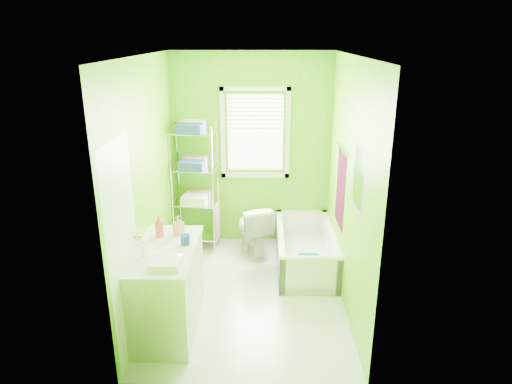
{
  "coord_description": "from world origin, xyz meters",
  "views": [
    {
      "loc": [
        0.17,
        -4.53,
        2.8
      ],
      "look_at": [
        0.08,
        0.25,
        1.13
      ],
      "focal_mm": 32.0,
      "sensor_mm": 36.0,
      "label": 1
    }
  ],
  "objects_px": {
    "toilet": "(253,229)",
    "vanity": "(167,286)",
    "wire_shelf_unit": "(196,173)",
    "bathtub": "(305,254)"
  },
  "relations": [
    {
      "from": "wire_shelf_unit",
      "to": "vanity",
      "type": "bearing_deg",
      "value": -91.25
    },
    {
      "from": "bathtub",
      "to": "vanity",
      "type": "bearing_deg",
      "value": -138.53
    },
    {
      "from": "toilet",
      "to": "wire_shelf_unit",
      "type": "relative_size",
      "value": 0.41
    },
    {
      "from": "wire_shelf_unit",
      "to": "bathtub",
      "type": "bearing_deg",
      "value": -21.19
    },
    {
      "from": "vanity",
      "to": "toilet",
      "type": "bearing_deg",
      "value": 64.03
    },
    {
      "from": "bathtub",
      "to": "vanity",
      "type": "xyz_separation_m",
      "value": [
        -1.47,
        -1.3,
        0.3
      ]
    },
    {
      "from": "toilet",
      "to": "wire_shelf_unit",
      "type": "xyz_separation_m",
      "value": [
        -0.76,
        0.21,
        0.71
      ]
    },
    {
      "from": "toilet",
      "to": "vanity",
      "type": "relative_size",
      "value": 0.62
    },
    {
      "from": "toilet",
      "to": "bathtub",
      "type": "bearing_deg",
      "value": 134.24
    },
    {
      "from": "toilet",
      "to": "vanity",
      "type": "bearing_deg",
      "value": 45.08
    }
  ]
}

